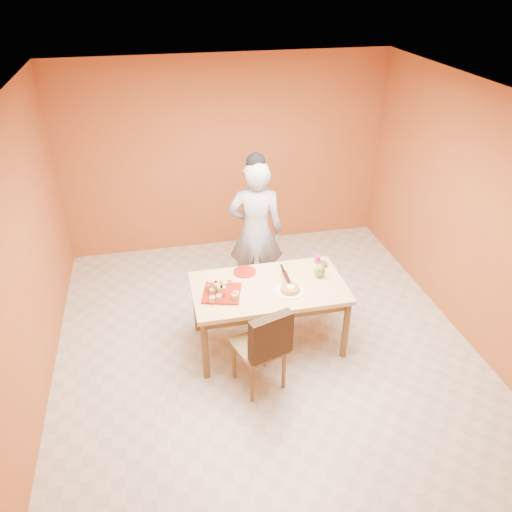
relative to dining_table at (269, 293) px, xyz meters
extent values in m
plane|color=beige|center=(-0.05, -0.12, -0.67)|extent=(5.00, 5.00, 0.00)
plane|color=silver|center=(-0.05, -0.12, 2.03)|extent=(5.00, 5.00, 0.00)
plane|color=#AF5E28|center=(-0.05, 2.38, 0.68)|extent=(4.50, 0.00, 4.50)
plane|color=#AF5E28|center=(-2.30, -0.12, 0.68)|extent=(0.00, 5.00, 5.00)
plane|color=#AF5E28|center=(2.20, -0.12, 0.68)|extent=(0.00, 5.00, 5.00)
cube|color=#E7C378|center=(0.00, 0.00, 0.07)|extent=(1.60, 0.90, 0.05)
cube|color=brown|center=(0.00, 0.00, -0.01)|extent=(1.48, 0.78, 0.10)
cylinder|color=brown|center=(-0.74, -0.39, -0.31)|extent=(0.07, 0.07, 0.71)
cylinder|color=brown|center=(-0.74, 0.39, -0.31)|extent=(0.07, 0.07, 0.71)
cylinder|color=brown|center=(0.74, -0.39, -0.31)|extent=(0.07, 0.07, 0.71)
cylinder|color=brown|center=(0.74, 0.39, -0.31)|extent=(0.07, 0.07, 0.71)
imported|color=#9C9B9E|center=(0.07, 0.94, 0.23)|extent=(0.73, 0.55, 1.80)
cube|color=maroon|center=(-0.50, -0.04, 0.11)|extent=(0.46, 0.46, 0.02)
cylinder|color=maroon|center=(-0.19, 0.31, 0.10)|extent=(0.31, 0.31, 0.01)
cylinder|color=white|center=(0.19, -0.15, 0.10)|extent=(0.35, 0.35, 0.01)
cylinder|color=gold|center=(0.19, -0.15, 0.13)|extent=(0.24, 0.24, 0.05)
cube|color=silver|center=(0.20, 0.03, 0.16)|extent=(0.05, 0.25, 0.01)
ellipsoid|color=olive|center=(0.57, 0.06, 0.17)|extent=(0.15, 0.13, 0.15)
cylinder|color=#B71B70|center=(0.64, 0.34, 0.14)|extent=(0.08, 0.08, 0.09)
cylinder|color=#3D1D10|center=(0.68, 0.26, 0.11)|extent=(0.13, 0.13, 0.03)
camera|label=1|loc=(-1.05, -4.18, 3.05)|focal=35.00mm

